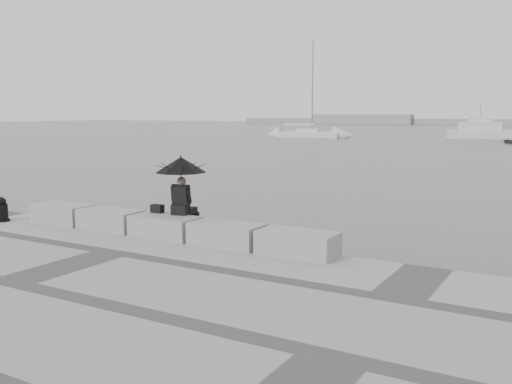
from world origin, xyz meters
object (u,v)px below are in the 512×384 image
Objects in this scene: mooring_bollard at (1,211)px; motor_cruiser at (488,132)px; sailboat_left at (308,134)px; seated_person at (181,171)px.

mooring_bollard is 0.06× the size of motor_cruiser.
mooring_bollard is 64.06m from sailboat_left.
seated_person is 2.11× the size of mooring_bollard.
mooring_bollard is (-5.18, -1.02, -1.23)m from seated_person.
sailboat_left is at bearing 103.07° from seated_person.
mooring_bollard is at bearing -79.60° from sailboat_left.
seated_person is 5.43m from mooring_bollard.
seated_person reaches higher than mooring_bollard.
seated_person is 0.11× the size of sailboat_left.
motor_cruiser reaches higher than mooring_bollard.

